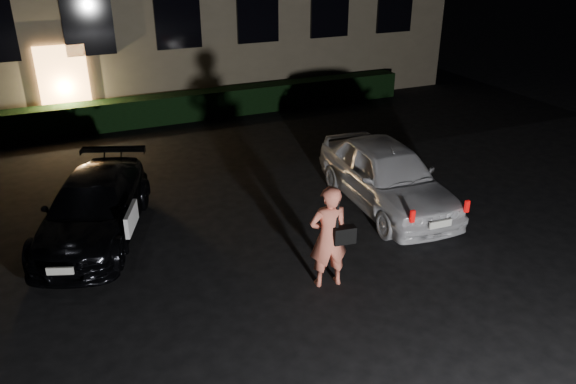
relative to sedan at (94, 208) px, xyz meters
name	(u,v)px	position (x,y,z in m)	size (l,w,h in m)	color
ground	(353,297)	(3.57, -3.83, -0.59)	(80.00, 80.00, 0.00)	black
hedge	(188,106)	(3.57, 6.67, -0.16)	(15.00, 0.70, 0.85)	black
sedan	(94,208)	(0.00, 0.00, 0.00)	(2.97, 4.36, 1.17)	black
hatch	(387,175)	(5.91, -1.11, 0.12)	(1.91, 4.23, 1.41)	silver
man	(329,237)	(3.36, -3.32, 0.32)	(0.76, 0.52, 1.81)	#DA6C54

